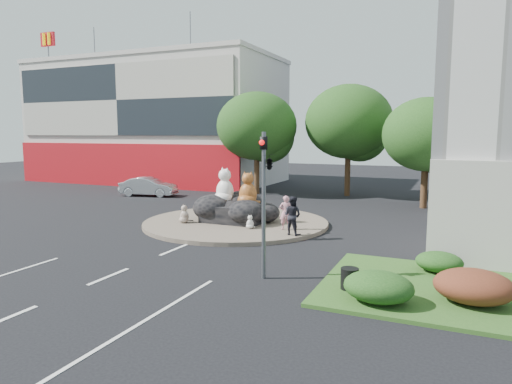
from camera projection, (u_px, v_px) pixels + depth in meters
ground at (109, 277)px, 15.84m from camera, size 120.00×120.00×0.00m
roundabout_island at (236, 223)px, 24.91m from camera, size 10.00×10.00×0.20m
rock_plinth at (236, 213)px, 24.84m from camera, size 3.20×2.60×0.90m
shophouse_block at (157, 121)px, 47.57m from camera, size 25.20×12.30×17.40m
grass_verge at (490, 296)px, 13.77m from camera, size 10.00×6.00×0.12m
tree_left at (258, 130)px, 36.77m from camera, size 6.46×6.46×8.27m
tree_mid at (350, 125)px, 35.75m from camera, size 6.84×6.84×8.76m
tree_right at (428, 138)px, 29.85m from camera, size 5.70×5.70×7.30m
hedge_near_green at (378, 287)px, 13.08m from camera, size 2.00×1.60×0.90m
hedge_red at (474, 286)px, 12.99m from camera, size 2.20×1.76×0.99m
hedge_back_green at (439, 262)px, 15.95m from camera, size 1.60×1.28×0.72m
traffic_light at (266, 174)px, 15.16m from camera, size 0.44×1.24×5.00m
cat_white at (225, 185)px, 25.02m from camera, size 1.52×1.43×2.01m
cat_tabby at (248, 188)px, 24.28m from camera, size 1.19×1.05×1.86m
kitten_calico at (184, 213)px, 24.35m from camera, size 0.76×0.72×0.99m
kitten_white at (250, 222)px, 22.84m from camera, size 0.56×0.55×0.71m
pedestrian_pink at (286, 213)px, 22.58m from camera, size 0.73×0.62×1.70m
pedestrian_dark at (292, 216)px, 21.38m from camera, size 1.01×0.86×1.84m
parked_car at (149, 187)px, 36.13m from camera, size 4.75×2.46×1.49m
litter_bin at (350, 279)px, 14.20m from camera, size 0.73×0.73×0.66m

